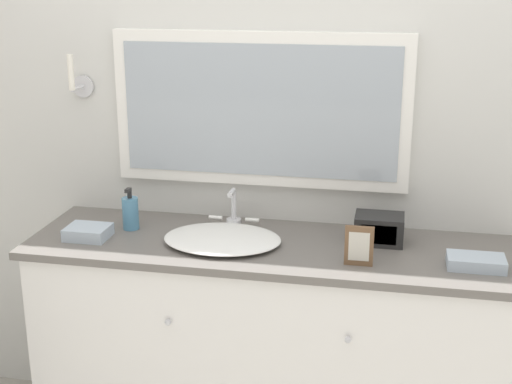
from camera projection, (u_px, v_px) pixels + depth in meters
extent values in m
cube|color=silver|center=(284.00, 129.00, 2.84)|extent=(8.00, 0.06, 2.55)
cube|color=white|center=(260.00, 110.00, 2.78)|extent=(1.17, 0.04, 0.60)
cube|color=#9EA8B2|center=(259.00, 111.00, 2.76)|extent=(1.08, 0.01, 0.51)
cylinder|color=silver|center=(83.00, 86.00, 2.91)|extent=(0.09, 0.01, 0.09)
cylinder|color=silver|center=(78.00, 88.00, 2.86)|extent=(0.02, 0.10, 0.02)
cylinder|color=white|center=(71.00, 72.00, 2.79)|extent=(0.02, 0.02, 0.14)
cube|color=white|center=(269.00, 354.00, 2.80)|extent=(1.77, 0.51, 0.87)
cube|color=#66605B|center=(270.00, 247.00, 2.67)|extent=(1.83, 0.54, 0.03)
sphere|color=silver|center=(168.00, 322.00, 2.54)|extent=(0.02, 0.02, 0.02)
sphere|color=silver|center=(348.00, 340.00, 2.42)|extent=(0.02, 0.02, 0.02)
ellipsoid|color=white|center=(222.00, 239.00, 2.67)|extent=(0.44, 0.34, 0.03)
cylinder|color=silver|center=(234.00, 222.00, 2.85)|extent=(0.06, 0.06, 0.03)
cylinder|color=silver|center=(234.00, 204.00, 2.83)|extent=(0.02, 0.02, 0.12)
cylinder|color=silver|center=(232.00, 193.00, 2.78)|extent=(0.02, 0.07, 0.02)
cylinder|color=white|center=(216.00, 218.00, 2.86)|extent=(0.06, 0.02, 0.02)
cylinder|color=white|center=(252.00, 220.00, 2.83)|extent=(0.06, 0.02, 0.02)
cylinder|color=teal|center=(131.00, 213.00, 2.80)|extent=(0.06, 0.06, 0.13)
cylinder|color=black|center=(129.00, 194.00, 2.78)|extent=(0.02, 0.02, 0.04)
cube|color=black|center=(128.00, 190.00, 2.76)|extent=(0.02, 0.03, 0.01)
cube|color=black|center=(379.00, 229.00, 2.67)|extent=(0.18, 0.13, 0.11)
cube|color=black|center=(378.00, 235.00, 2.61)|extent=(0.13, 0.01, 0.07)
cube|color=brown|center=(359.00, 246.00, 2.45)|extent=(0.10, 0.01, 0.14)
cube|color=beige|center=(359.00, 247.00, 2.44)|extent=(0.07, 0.00, 0.10)
cube|color=#A8B7C6|center=(476.00, 262.00, 2.45)|extent=(0.20, 0.12, 0.04)
cube|color=#A8B7C6|center=(88.00, 232.00, 2.72)|extent=(0.16, 0.13, 0.05)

